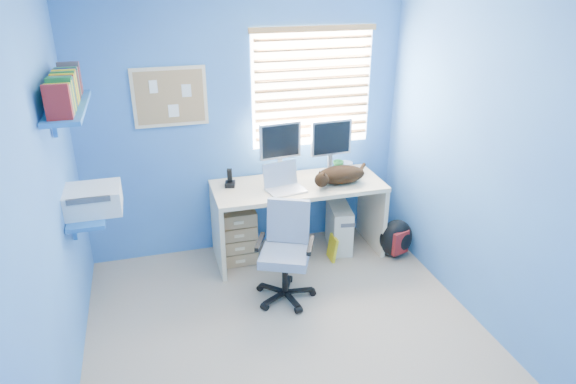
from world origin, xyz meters
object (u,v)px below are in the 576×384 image
object	(u,v)px
laptop	(286,180)
cat	(341,175)
desk	(298,220)
office_chair	(286,264)
tower_pc	(339,227)

from	to	relation	value
laptop	cat	distance (m)	0.54
desk	laptop	size ratio (longest dim) A/B	4.79
desk	office_chair	world-z (taller)	office_chair
tower_pc	desk	bearing A→B (deg)	-170.34
laptop	cat	xyz separation A→B (m)	(0.54, 0.04, -0.03)
laptop	cat	world-z (taller)	laptop
desk	tower_pc	bearing A→B (deg)	0.65
cat	tower_pc	distance (m)	0.61
laptop	cat	bearing A→B (deg)	-6.16
cat	office_chair	distance (m)	1.02
desk	cat	bearing A→B (deg)	-12.24
office_chair	laptop	bearing A→B (deg)	74.24
laptop	desk	bearing A→B (deg)	28.56
desk	tower_pc	xyz separation A→B (m)	(0.43, 0.00, -0.14)
desk	tower_pc	world-z (taller)	desk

